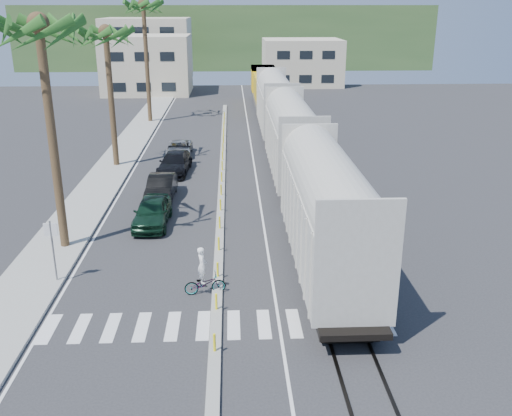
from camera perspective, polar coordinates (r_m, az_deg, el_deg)
The scene contains 16 objects.
ground at distance 24.74m, azimuth -3.92°, elevation -9.21°, with size 140.00×140.00×0.00m, color #28282B.
sidewalk at distance 49.02m, azimuth -13.35°, elevation 5.10°, with size 3.00×90.00×0.15m, color gray.
rails at distance 51.26m, azimuth 2.34°, elevation 6.18°, with size 1.56×100.00×0.06m.
median at distance 43.29m, azimuth -3.40°, elevation 3.72°, with size 0.45×60.00×0.85m.
crosswalk at distance 23.00m, azimuth -4.02°, elevation -11.60°, with size 14.00×2.20×0.01m, color silver.
lane_markings at distance 48.25m, azimuth -5.89°, elevation 5.21°, with size 9.42×90.00×0.01m.
freight_train at distance 45.91m, azimuth 2.90°, elevation 8.27°, with size 3.00×60.94×5.85m.
palm_trees at distance 45.26m, azimuth -14.46°, elevation 17.63°, with size 3.50×37.20×13.75m.
street_sign at distance 26.89m, azimuth -19.70°, elevation -3.29°, with size 0.60×0.08×3.00m.
buildings at distance 93.91m, azimuth -7.13°, elevation 14.84°, with size 38.00×27.00×10.00m.
hillside at distance 121.82m, azimuth -3.01°, elevation 16.79°, with size 80.00×20.00×12.00m, color #385628.
car_lead at distance 33.04m, azimuth -10.34°, elevation -0.36°, with size 2.01×4.78×1.61m, color black.
car_second at distance 37.47m, azimuth -9.45°, elevation 2.04°, with size 1.76×4.74×1.55m, color black.
car_third at distance 43.29m, azimuth -8.13°, elevation 4.48°, with size 2.52×5.40×1.52m, color black.
car_rear at distance 48.42m, azimuth -7.67°, elevation 5.92°, with size 2.02×4.36×1.21m, color #9A9C9F.
cyclist at distance 25.03m, azimuth -5.20°, elevation -7.10°, with size 1.16×1.98×2.19m.
Camera 1 is at (0.71, -21.68, 11.90)m, focal length 40.00 mm.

